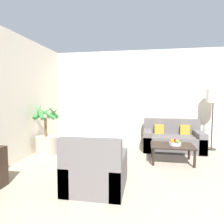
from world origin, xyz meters
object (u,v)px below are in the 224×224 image
(orange_fruit, at_px, (172,141))
(armchair, at_px, (96,171))
(coffee_table, at_px, (172,147))
(fruit_bowl, at_px, (175,144))
(potted_palm, at_px, (46,138))
(apple_green, at_px, (177,141))
(floor_lamp, at_px, (213,98))
(ottoman, at_px, (102,159))
(apple_red, at_px, (175,140))
(sofa_loveseat, at_px, (172,140))

(orange_fruit, relative_size, armchair, 0.09)
(armchair, bearing_deg, orange_fruit, 47.86)
(coffee_table, xyz_separation_m, fruit_bowl, (0.06, -0.01, 0.08))
(potted_palm, distance_m, coffee_table, 2.91)
(apple_green, height_order, orange_fruit, apple_green)
(floor_lamp, height_order, apple_green, floor_lamp)
(potted_palm, xyz_separation_m, coffee_table, (2.90, -0.10, -0.07))
(potted_palm, relative_size, apple_green, 15.74)
(coffee_table, height_order, orange_fruit, orange_fruit)
(armchair, distance_m, ottoman, 0.82)
(apple_red, height_order, ottoman, apple_red)
(coffee_table, xyz_separation_m, ottoman, (-1.37, -0.62, -0.13))
(apple_red, bearing_deg, apple_green, -74.72)
(floor_lamp, relative_size, apple_red, 20.94)
(orange_fruit, bearing_deg, coffee_table, 70.52)
(sofa_loveseat, height_order, ottoman, sofa_loveseat)
(potted_palm, height_order, ottoman, potted_palm)
(apple_green, bearing_deg, floor_lamp, 51.00)
(coffee_table, xyz_separation_m, apple_green, (0.09, -0.08, 0.15))
(sofa_loveseat, bearing_deg, armchair, -119.92)
(armchair, bearing_deg, apple_red, 47.42)
(sofa_loveseat, relative_size, fruit_bowl, 6.13)
(armchair, xyz_separation_m, ottoman, (-0.08, 0.81, -0.07))
(coffee_table, bearing_deg, ottoman, -155.63)
(sofa_loveseat, xyz_separation_m, ottoman, (-1.50, -1.66, -0.06))
(floor_lamp, xyz_separation_m, apple_green, (-1.06, -1.30, -0.87))
(armchair, bearing_deg, coffee_table, 48.11)
(potted_palm, distance_m, armchair, 2.23)
(ottoman, bearing_deg, coffee_table, 24.37)
(apple_green, bearing_deg, orange_fruit, 150.64)
(potted_palm, xyz_separation_m, ottoman, (1.54, -0.72, -0.19))
(potted_palm, height_order, apple_green, potted_palm)
(floor_lamp, height_order, orange_fruit, floor_lamp)
(orange_fruit, bearing_deg, apple_green, -29.36)
(apple_green, relative_size, orange_fruit, 1.04)
(floor_lamp, distance_m, coffee_table, 1.96)
(sofa_loveseat, relative_size, armchair, 1.70)
(sofa_loveseat, height_order, apple_green, sofa_loveseat)
(potted_palm, height_order, coffee_table, potted_palm)
(fruit_bowl, distance_m, orange_fruit, 0.09)
(fruit_bowl, xyz_separation_m, ottoman, (-1.42, -0.61, -0.20))
(orange_fruit, height_order, armchair, armchair)
(potted_palm, distance_m, floor_lamp, 4.31)
(ottoman, bearing_deg, orange_fruit, 23.76)
(sofa_loveseat, bearing_deg, apple_red, -94.20)
(apple_red, height_order, apple_green, apple_green)
(apple_red, distance_m, orange_fruit, 0.09)
(floor_lamp, distance_m, fruit_bowl, 1.90)
(sofa_loveseat, bearing_deg, apple_green, -92.26)
(coffee_table, bearing_deg, apple_green, -39.81)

